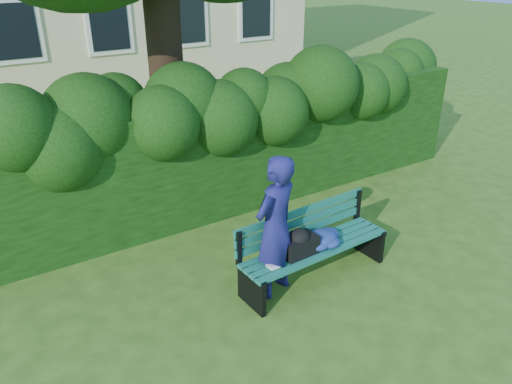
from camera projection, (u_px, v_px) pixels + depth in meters
ground at (281, 276)px, 6.39m from camera, size 80.00×80.00×0.00m
hedge at (200, 158)px, 7.68m from camera, size 10.00×1.00×1.80m
park_bench at (312, 244)px, 6.15m from camera, size 2.05×0.64×0.89m
man_reading at (275, 227)px, 5.74m from camera, size 0.75×0.61×1.77m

